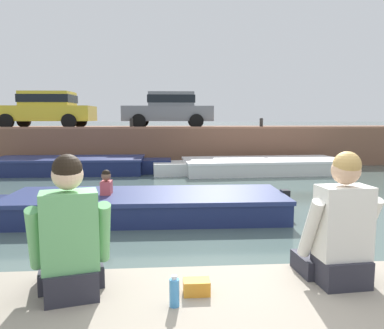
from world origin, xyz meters
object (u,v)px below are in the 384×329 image
(boat_moored_central_white, at_px, (255,166))
(motorboat_passing, at_px, (135,206))
(car_leftmost_yellow, at_px, (46,108))
(bottle_drink, at_px, (174,292))
(boat_moored_west_navy, at_px, (77,165))
(person_seated_left, at_px, (70,241))
(car_left_inner_grey, at_px, (169,108))
(mooring_bollard_east, at_px, (261,123))
(person_seated_right, at_px, (339,232))
(mooring_bollard_mid, at_px, (131,123))

(boat_moored_central_white, xyz_separation_m, motorboat_passing, (-3.89, -5.93, -0.01))
(car_leftmost_yellow, relative_size, bottle_drink, 20.36)
(boat_moored_west_navy, distance_m, person_seated_left, 11.49)
(boat_moored_west_navy, xyz_separation_m, boat_moored_central_white, (6.43, -0.38, -0.03))
(boat_moored_central_white, xyz_separation_m, car_left_inner_grey, (-3.06, 3.31, 2.14))
(boat_moored_west_navy, distance_m, mooring_bollard_east, 7.52)
(motorboat_passing, height_order, bottle_drink, bottle_drink)
(car_leftmost_yellow, xyz_separation_m, person_seated_right, (6.31, -14.05, -1.25))
(car_leftmost_yellow, height_order, person_seated_right, car_leftmost_yellow)
(person_seated_left, bearing_deg, person_seated_right, 1.82)
(car_left_inner_grey, relative_size, mooring_bollard_mid, 8.83)
(boat_moored_west_navy, bearing_deg, person_seated_left, -77.31)
(car_leftmost_yellow, relative_size, mooring_bollard_east, 9.33)
(mooring_bollard_east, relative_size, person_seated_right, 0.46)
(mooring_bollard_mid, xyz_separation_m, person_seated_right, (2.59, -12.83, -0.64))
(person_seated_left, bearing_deg, boat_moored_west_navy, 102.69)
(boat_moored_west_navy, xyz_separation_m, car_leftmost_yellow, (-1.90, 2.93, 2.12))
(car_left_inner_grey, distance_m, mooring_bollard_mid, 2.07)
(boat_moored_west_navy, height_order, person_seated_right, person_seated_right)
(person_seated_right, bearing_deg, car_left_inner_grey, 94.23)
(car_leftmost_yellow, bearing_deg, person_seated_left, -72.62)
(person_seated_left, xyz_separation_m, bottle_drink, (0.69, -0.22, -0.28))
(car_left_inner_grey, xyz_separation_m, mooring_bollard_mid, (-1.55, -1.22, -0.61))
(car_left_inner_grey, relative_size, bottle_drink, 19.26)
(person_seated_right, bearing_deg, boat_moored_west_navy, 111.63)
(person_seated_left, bearing_deg, boat_moored_central_white, 70.08)
(mooring_bollard_mid, bearing_deg, bottle_drink, -83.94)
(mooring_bollard_mid, xyz_separation_m, person_seated_left, (0.70, -12.89, -0.64))
(car_left_inner_grey, bearing_deg, boat_moored_west_navy, -138.98)
(motorboat_passing, relative_size, person_seated_left, 6.87)
(mooring_bollard_east, height_order, bottle_drink, mooring_bollard_east)
(boat_moored_west_navy, relative_size, person_seated_right, 6.51)
(boat_moored_west_navy, bearing_deg, boat_moored_central_white, -3.37)
(boat_moored_west_navy, height_order, bottle_drink, bottle_drink)
(boat_moored_central_white, height_order, mooring_bollard_east, mooring_bollard_east)
(mooring_bollard_mid, bearing_deg, motorboat_passing, -84.81)
(car_leftmost_yellow, bearing_deg, bottle_drink, -70.38)
(boat_moored_west_navy, bearing_deg, mooring_bollard_east, 13.41)
(mooring_bollard_mid, bearing_deg, person_seated_right, -78.57)
(boat_moored_central_white, bearing_deg, mooring_bollard_mid, 155.65)
(car_left_inner_grey, distance_m, bottle_drink, 14.41)
(car_leftmost_yellow, bearing_deg, motorboat_passing, -64.30)
(boat_moored_west_navy, relative_size, car_leftmost_yellow, 1.51)
(boat_moored_central_white, distance_m, person_seated_right, 10.97)
(car_left_inner_grey, bearing_deg, boat_moored_central_white, -47.23)
(boat_moored_west_navy, height_order, boat_moored_central_white, boat_moored_west_navy)
(boat_moored_west_navy, relative_size, person_seated_left, 6.51)
(person_seated_right, distance_m, bottle_drink, 1.26)
(mooring_bollard_mid, bearing_deg, mooring_bollard_east, 0.00)
(person_seated_right, bearing_deg, car_leftmost_yellow, 114.18)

